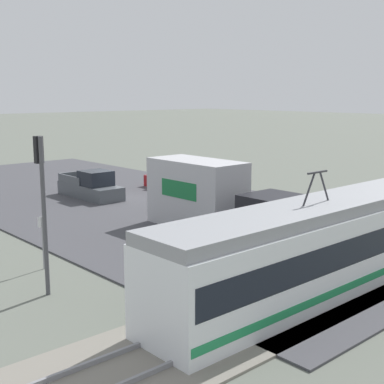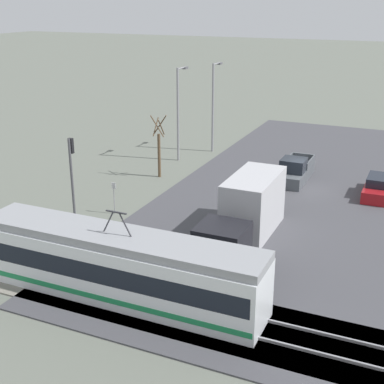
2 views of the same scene
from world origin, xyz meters
name	(u,v)px [view 1 (image 1 of 2)]	position (x,y,z in m)	size (l,w,h in m)	color
ground_plane	(118,200)	(0.00, 0.00, 0.00)	(320.00, 320.00, 0.00)	#60665B
road_surface	(118,199)	(0.00, 0.00, 0.04)	(18.71, 45.30, 0.08)	#424247
rail_bed	(377,266)	(0.00, 19.32, 0.05)	(60.32, 4.40, 0.22)	gray
light_rail_tram	(314,249)	(4.61, 19.32, 1.68)	(14.56, 2.84, 4.43)	white
box_truck	(214,199)	(1.11, 10.54, 1.75)	(2.61, 9.38, 3.62)	black
pickup_truck	(91,187)	(1.09, -1.65, 0.81)	(2.01, 5.64, 1.95)	#4C5156
sedan_car_0	(172,180)	(-5.36, -0.60, 0.70)	(1.82, 4.75, 1.51)	maroon
traffic_light_pole	(42,195)	(11.83, 12.89, 3.69)	(0.28, 0.47, 5.74)	#47474C
no_parking_sign	(43,237)	(10.59, 10.17, 1.36)	(0.32, 0.08, 2.22)	gray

